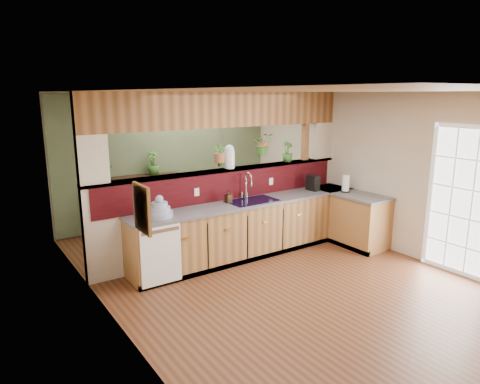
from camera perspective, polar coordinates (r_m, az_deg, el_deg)
ground at (r=6.25m, az=5.04°, el=-11.33°), size 4.60×7.00×0.01m
ceiling at (r=5.70m, az=5.57°, el=13.24°), size 4.60×7.00×0.01m
wall_back at (r=8.78m, az=-9.45°, el=4.48°), size 4.60×0.02×2.60m
wall_left at (r=4.76m, az=-16.64°, el=-3.03°), size 0.02×7.00×2.60m
wall_right at (r=7.49m, az=19.00°, el=2.52°), size 0.02×7.00×2.60m
pass_through_partition at (r=6.95m, az=-1.63°, el=1.53°), size 4.60×0.21×2.60m
pass_through_ledge at (r=6.90m, az=-1.85°, el=2.96°), size 4.60×0.21×0.04m
header_beam at (r=6.80m, az=-1.91°, el=10.91°), size 4.60×0.15×0.55m
sage_backwall at (r=8.76m, az=-9.39°, el=4.46°), size 4.55×0.02×2.55m
countertop at (r=7.22m, az=5.89°, el=-4.17°), size 4.14×1.52×0.90m
dishwasher at (r=5.88m, az=-10.46°, el=-8.29°), size 0.58×0.03×0.82m
navy_sink at (r=6.85m, az=1.63°, el=-1.81°), size 0.82×0.50×0.18m
french_door at (r=6.84m, az=27.39°, el=-1.33°), size 0.06×1.02×2.16m
framed_print at (r=3.97m, az=-12.91°, el=-2.19°), size 0.04×0.35×0.45m
faucet at (r=6.91m, az=0.97°, el=1.01°), size 0.19×0.19×0.44m
dish_stack at (r=6.00m, az=-10.65°, el=-2.42°), size 0.36×0.36×0.31m
soap_dispenser at (r=6.68m, az=-1.55°, el=-0.62°), size 0.09×0.09×0.20m
coffee_maker at (r=7.65m, az=9.72°, el=1.12°), size 0.14×0.24×0.27m
paper_towel at (r=7.63m, az=13.91°, el=1.06°), size 0.15×0.15×0.32m
glass_jar at (r=6.90m, az=-1.42°, el=4.74°), size 0.17×0.17×0.38m
ledge_plant_right at (r=7.63m, az=6.34°, el=5.35°), size 0.23×0.23×0.36m
hanging_plant_a at (r=6.78m, az=-2.75°, el=5.82°), size 0.22×0.19×0.54m
hanging_plant_b at (r=7.24m, az=3.04°, el=7.65°), size 0.40×0.37×0.49m
shelving_console at (r=8.41m, az=-13.30°, el=-1.63°), size 1.70×0.74×1.10m
shelf_plant_a at (r=8.08m, az=-17.38°, el=3.06°), size 0.24×0.18×0.43m
shelf_plant_b at (r=8.37m, az=-11.50°, el=3.83°), size 0.27×0.27×0.46m
floor_plant at (r=7.98m, az=-0.72°, el=-3.22°), size 0.75×0.69×0.69m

